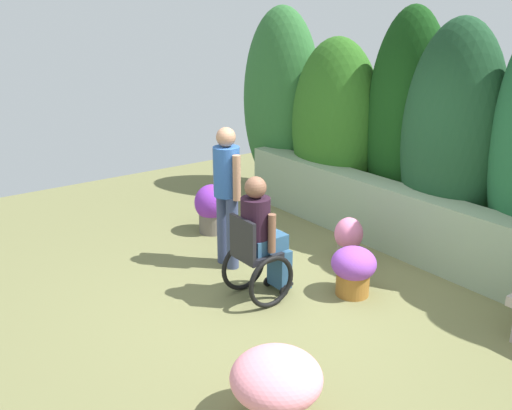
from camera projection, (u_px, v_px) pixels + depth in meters
name	position (u px, v px, depth m)	size (l,w,h in m)	color
ground_plane	(294.00, 301.00, 5.85)	(10.89, 10.89, 0.00)	olive
stone_retaining_wall	(413.00, 225.00, 6.78)	(5.92, 0.38, 0.82)	gray
hedge_backdrop	(446.00, 137.00, 6.75)	(7.31, 1.16, 3.12)	#2C642E
person_in_wheelchair	(260.00, 242.00, 5.74)	(0.53, 0.66, 1.33)	black
person_standing_companion	(227.00, 188.00, 6.38)	(0.49, 0.30, 1.65)	#3A4568
flower_pot_purple_near	(353.00, 269.00, 5.90)	(0.48, 0.48, 0.53)	#A46A29
flower_pot_terracotta_by_wall	(276.00, 383.00, 4.05)	(0.68, 0.68, 0.56)	#A1523B
flower_pot_red_accent	(212.00, 208.00, 7.57)	(0.47, 0.47, 0.67)	#645A53
flower_pot_small_foreground	(348.00, 239.00, 6.67)	(0.34, 0.34, 0.56)	gray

